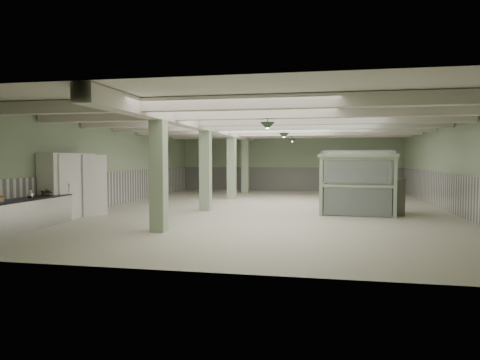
% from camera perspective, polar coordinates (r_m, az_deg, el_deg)
% --- Properties ---
extents(floor, '(20.00, 20.00, 0.00)m').
position_cam_1_polar(floor, '(17.79, 4.08, -3.86)').
color(floor, beige).
rests_on(floor, ground).
extents(ceiling, '(14.00, 20.00, 0.02)m').
position_cam_1_polar(ceiling, '(17.72, 4.12, 7.78)').
color(ceiling, white).
rests_on(ceiling, wall_back).
extents(wall_back, '(14.00, 0.02, 3.60)m').
position_cam_1_polar(wall_back, '(27.62, 6.57, 2.31)').
color(wall_back, '#9DB18D').
rests_on(wall_back, floor).
extents(wall_front, '(14.00, 0.02, 3.60)m').
position_cam_1_polar(wall_front, '(7.83, -4.64, 0.64)').
color(wall_front, '#9DB18D').
rests_on(wall_front, floor).
extents(wall_left, '(0.02, 20.00, 3.60)m').
position_cam_1_polar(wall_left, '(19.76, -16.51, 1.94)').
color(wall_left, '#9DB18D').
rests_on(wall_left, floor).
extents(wall_right, '(0.02, 20.00, 3.60)m').
position_cam_1_polar(wall_right, '(18.21, 26.55, 1.67)').
color(wall_right, '#9DB18D').
rests_on(wall_right, floor).
extents(wainscot_left, '(0.05, 19.90, 1.50)m').
position_cam_1_polar(wainscot_left, '(19.79, -16.40, -1.10)').
color(wainscot_left, silver).
rests_on(wainscot_left, floor).
extents(wainscot_right, '(0.05, 19.90, 1.50)m').
position_cam_1_polar(wainscot_right, '(18.25, 26.39, -1.62)').
color(wainscot_right, silver).
rests_on(wainscot_right, floor).
extents(wainscot_back, '(13.90, 0.05, 1.50)m').
position_cam_1_polar(wainscot_back, '(27.62, 6.55, 0.14)').
color(wainscot_back, silver).
rests_on(wainscot_back, floor).
extents(girder, '(0.45, 19.90, 0.40)m').
position_cam_1_polar(girder, '(18.17, -3.79, 6.97)').
color(girder, silver).
rests_on(girder, ceiling).
extents(beam_a, '(13.90, 0.35, 0.32)m').
position_cam_1_polar(beam_a, '(10.33, -0.90, 10.22)').
color(beam_a, silver).
rests_on(beam_a, ceiling).
extents(beam_b, '(13.90, 0.35, 0.32)m').
position_cam_1_polar(beam_b, '(12.78, 1.43, 8.83)').
color(beam_b, silver).
rests_on(beam_b, ceiling).
extents(beam_c, '(13.90, 0.35, 0.32)m').
position_cam_1_polar(beam_c, '(15.24, 2.99, 7.89)').
color(beam_c, silver).
rests_on(beam_c, ceiling).
extents(beam_d, '(13.90, 0.35, 0.32)m').
position_cam_1_polar(beam_d, '(17.71, 4.12, 7.20)').
color(beam_d, silver).
rests_on(beam_d, ceiling).
extents(beam_e, '(13.90, 0.35, 0.32)m').
position_cam_1_polar(beam_e, '(20.19, 4.97, 6.68)').
color(beam_e, silver).
rests_on(beam_e, ceiling).
extents(beam_f, '(13.90, 0.35, 0.32)m').
position_cam_1_polar(beam_f, '(22.67, 5.63, 6.27)').
color(beam_f, silver).
rests_on(beam_f, ceiling).
extents(beam_g, '(13.90, 0.35, 0.32)m').
position_cam_1_polar(beam_g, '(25.16, 6.15, 5.94)').
color(beam_g, silver).
rests_on(beam_g, ceiling).
extents(column_a, '(0.42, 0.42, 3.60)m').
position_cam_1_polar(column_a, '(12.42, -10.81, 1.46)').
color(column_a, '#A0B793').
rests_on(column_a, floor).
extents(column_b, '(0.42, 0.42, 3.60)m').
position_cam_1_polar(column_b, '(17.17, -4.62, 1.92)').
color(column_b, '#A0B793').
rests_on(column_b, floor).
extents(column_c, '(0.42, 0.42, 3.60)m').
position_cam_1_polar(column_c, '(22.02, -1.13, 2.16)').
color(column_c, '#A0B793').
rests_on(column_c, floor).
extents(column_d, '(0.42, 0.42, 3.60)m').
position_cam_1_polar(column_d, '(25.95, 0.71, 2.29)').
color(column_d, '#A0B793').
rests_on(column_d, floor).
extents(pendant_front, '(0.44, 0.44, 0.22)m').
position_cam_1_polar(pendant_front, '(12.67, 3.67, 7.20)').
color(pendant_front, '#2A382C').
rests_on(pendant_front, ceiling).
extents(pendant_mid, '(0.44, 0.44, 0.22)m').
position_cam_1_polar(pendant_mid, '(18.13, 5.88, 5.92)').
color(pendant_mid, '#2A382C').
rests_on(pendant_mid, ceiling).
extents(pendant_back, '(0.44, 0.44, 0.22)m').
position_cam_1_polar(pendant_back, '(23.11, 6.98, 5.28)').
color(pendant_back, '#2A382C').
rests_on(pendant_back, ceiling).
extents(prep_counter, '(0.84, 4.79, 0.91)m').
position_cam_1_polar(prep_counter, '(13.72, -28.29, -4.31)').
color(prep_counter, '#BDBCC1').
rests_on(prep_counter, floor).
extents(pitcher_near, '(0.22, 0.23, 0.25)m').
position_cam_1_polar(pitcher_near, '(15.10, -24.08, -1.43)').
color(pitcher_near, '#BDBCC1').
rests_on(pitcher_near, prep_counter).
extents(pitcher_far, '(0.19, 0.22, 0.26)m').
position_cam_1_polar(pitcher_far, '(14.09, -26.18, -1.76)').
color(pitcher_far, '#BDBCC1').
rests_on(pitcher_far, prep_counter).
extents(veg_colander, '(0.58, 0.58, 0.20)m').
position_cam_1_polar(veg_colander, '(15.09, -24.15, -1.52)').
color(veg_colander, '#47474C').
rests_on(veg_colander, prep_counter).
extents(walkin_cooler, '(1.05, 2.57, 2.36)m').
position_cam_1_polar(walkin_cooler, '(16.13, -21.83, -0.57)').
color(walkin_cooler, white).
rests_on(walkin_cooler, floor).
extents(guard_booth, '(3.00, 2.61, 2.39)m').
position_cam_1_polar(guard_booth, '(16.90, 15.42, 1.06)').
color(guard_booth, '#9AB18D').
rests_on(guard_booth, floor).
extents(filing_cabinet, '(0.46, 0.64, 1.34)m').
position_cam_1_polar(filing_cabinet, '(16.77, 20.23, -2.15)').
color(filing_cabinet, '#5D5F4F').
rests_on(filing_cabinet, floor).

